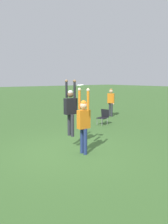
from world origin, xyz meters
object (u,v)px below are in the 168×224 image
object	(u,v)px
person_jumping	(71,107)
frisbee	(80,85)
camping_chair_2	(103,116)
person_spectator_near	(111,100)
person_defending	(84,120)

from	to	relation	value
person_jumping	frisbee	world-z (taller)	person_jumping
frisbee	camping_chair_2	size ratio (longest dim) A/B	0.28
camping_chair_2	person_spectator_near	world-z (taller)	person_spectator_near
person_jumping	person_defending	size ratio (longest dim) A/B	0.92
person_jumping	person_spectator_near	distance (m)	6.87
person_jumping	person_defending	xyz separation A→B (m)	(0.78, -0.03, -0.33)
frisbee	person_jumping	bearing A→B (deg)	-160.07
person_defending	person_spectator_near	world-z (taller)	person_defending
person_defending	camping_chair_2	bearing A→B (deg)	-138.20
person_defending	camping_chair_2	xyz separation A→B (m)	(-2.97, 3.61, -0.66)
person_defending	frisbee	size ratio (longest dim) A/B	9.27
camping_chair_2	person_spectator_near	xyz separation A→B (m)	(-1.62, 2.13, 0.63)
person_spectator_near	person_jumping	bearing A→B (deg)	-92.56
person_jumping	person_spectator_near	xyz separation A→B (m)	(-3.80, 5.71, -0.36)
camping_chair_2	person_spectator_near	distance (m)	2.74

